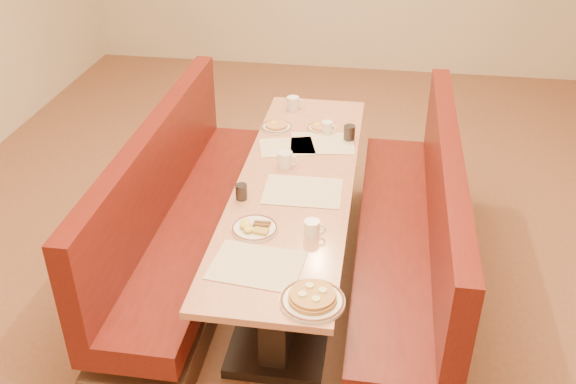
# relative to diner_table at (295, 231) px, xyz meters

# --- Properties ---
(ground) EXTENTS (8.00, 8.00, 0.00)m
(ground) POSITION_rel_diner_table_xyz_m (0.00, 0.00, -0.37)
(ground) COLOR #9E6647
(ground) RESTS_ON ground
(diner_table) EXTENTS (0.70, 2.50, 0.75)m
(diner_table) POSITION_rel_diner_table_xyz_m (0.00, 0.00, 0.00)
(diner_table) COLOR black
(diner_table) RESTS_ON ground
(booth_left) EXTENTS (0.55, 2.50, 1.05)m
(booth_left) POSITION_rel_diner_table_xyz_m (-0.73, 0.00, -0.01)
(booth_left) COLOR #4C3326
(booth_left) RESTS_ON ground
(booth_right) EXTENTS (0.55, 2.50, 1.05)m
(booth_right) POSITION_rel_diner_table_xyz_m (0.73, 0.00, -0.01)
(booth_right) COLOR #4C3326
(booth_right) RESTS_ON ground
(placemat_near_left) EXTENTS (0.48, 0.38, 0.00)m
(placemat_near_left) POSITION_rel_diner_table_xyz_m (-0.07, -0.86, 0.38)
(placemat_near_left) COLOR beige
(placemat_near_left) RESTS_ON diner_table
(placemat_near_right) EXTENTS (0.47, 0.35, 0.00)m
(placemat_near_right) POSITION_rel_diner_table_xyz_m (0.06, -0.12, 0.38)
(placemat_near_right) COLOR beige
(placemat_near_right) RESTS_ON diner_table
(placemat_far_left) EXTENTS (0.42, 0.35, 0.00)m
(placemat_far_left) POSITION_rel_diner_table_xyz_m (-0.12, 0.42, 0.38)
(placemat_far_left) COLOR beige
(placemat_far_left) RESTS_ON diner_table
(placemat_far_right) EXTENTS (0.46, 0.37, 0.00)m
(placemat_far_right) POSITION_rel_diner_table_xyz_m (0.11, 0.51, 0.38)
(placemat_far_right) COLOR beige
(placemat_far_right) RESTS_ON diner_table
(pancake_plate) EXTENTS (0.30, 0.30, 0.07)m
(pancake_plate) POSITION_rel_diner_table_xyz_m (0.24, -1.09, 0.40)
(pancake_plate) COLOR silver
(pancake_plate) RESTS_ON diner_table
(eggs_plate) EXTENTS (0.25, 0.25, 0.05)m
(eggs_plate) POSITION_rel_diner_table_xyz_m (-0.15, -0.56, 0.39)
(eggs_plate) COLOR silver
(eggs_plate) RESTS_ON diner_table
(extra_plate_mid) EXTENTS (0.18, 0.18, 0.04)m
(extra_plate_mid) POSITION_rel_diner_table_xyz_m (0.07, 0.73, 0.39)
(extra_plate_mid) COLOR silver
(extra_plate_mid) RESTS_ON diner_table
(extra_plate_far) EXTENTS (0.22, 0.22, 0.04)m
(extra_plate_far) POSITION_rel_diner_table_xyz_m (-0.24, 0.70, 0.39)
(extra_plate_far) COLOR silver
(extra_plate_far) RESTS_ON diner_table
(coffee_mug_a) EXTENTS (0.12, 0.08, 0.09)m
(coffee_mug_a) POSITION_rel_diner_table_xyz_m (0.17, -0.56, 0.42)
(coffee_mug_a) COLOR silver
(coffee_mug_a) RESTS_ON diner_table
(coffee_mug_b) EXTENTS (0.13, 0.09, 0.10)m
(coffee_mug_b) POSITION_rel_diner_table_xyz_m (-0.09, 0.16, 0.43)
(coffee_mug_b) COLOR silver
(coffee_mug_b) RESTS_ON diner_table
(coffee_mug_c) EXTENTS (0.11, 0.08, 0.08)m
(coffee_mug_c) POSITION_rel_diner_table_xyz_m (0.12, 0.68, 0.42)
(coffee_mug_c) COLOR silver
(coffee_mug_c) RESTS_ON diner_table
(coffee_mug_d) EXTENTS (0.13, 0.09, 0.10)m
(coffee_mug_d) POSITION_rel_diner_table_xyz_m (-0.17, 1.04, 0.43)
(coffee_mug_d) COLOR silver
(coffee_mug_d) RESTS_ON diner_table
(soda_tumbler_near) EXTENTS (0.07, 0.07, 0.09)m
(soda_tumbler_near) POSITION_rel_diner_table_xyz_m (-0.28, -0.26, 0.42)
(soda_tumbler_near) COLOR black
(soda_tumbler_near) RESTS_ON diner_table
(soda_tumbler_mid) EXTENTS (0.08, 0.08, 0.11)m
(soda_tumbler_mid) POSITION_rel_diner_table_xyz_m (0.28, 0.60, 0.43)
(soda_tumbler_mid) COLOR black
(soda_tumbler_mid) RESTS_ON diner_table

